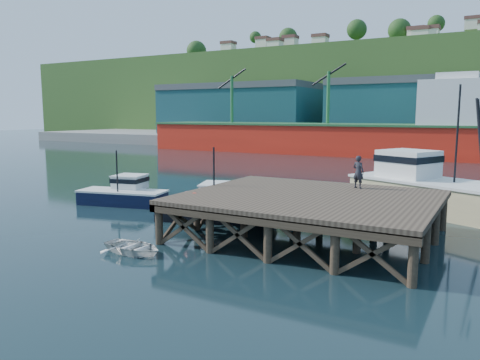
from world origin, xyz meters
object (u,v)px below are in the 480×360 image
Objects in this scene: boat_black at (218,205)px; dinghy at (133,247)px; boat_navy at (124,193)px; trawler at (440,188)px; dockworker at (358,172)px.

boat_black is 2.52× the size of dinghy.
boat_navy is at bearing 47.64° from dinghy.
dockworker is (-3.50, -5.87, 1.40)m from trawler.
trawler is 4.25× the size of dinghy.
trawler reaches higher than dockworker.
boat_navy reaches higher than dinghy.
boat_black is 0.59× the size of trawler.
dinghy is at bearing 71.02° from dockworker.
trawler is 19.04m from dinghy.
dockworker is at bearing -33.47° from dinghy.
dockworker is at bearing -4.74° from boat_black.
dockworker is at bearing -8.31° from boat_navy.
boat_black is at bearing -119.94° from trawler.
boat_navy is 0.86× the size of boat_black.
boat_black is at bearing 31.92° from dockworker.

